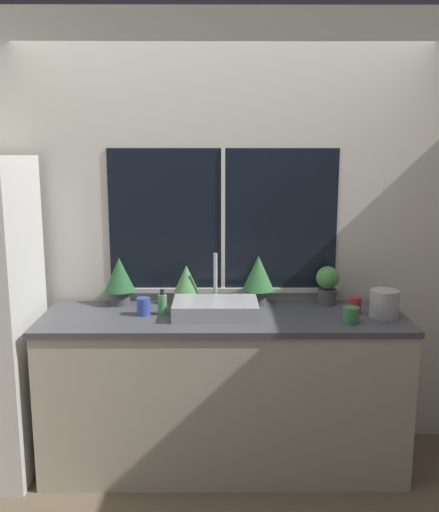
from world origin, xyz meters
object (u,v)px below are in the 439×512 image
potted_plant_far_right (327,283)px  mug_red (355,305)px  sink (215,308)px  soap_bottle (162,304)px  potted_plant_center_right (258,275)px  kettle (384,302)px  potted_plant_center_left (186,283)px  potted_plant_far_left (120,278)px  mug_green (351,315)px  mug_blue (144,306)px

potted_plant_far_right → mug_red: bearing=-59.0°
sink → soap_bottle: (-0.31, 0.03, 0.02)m
potted_plant_center_right → kettle: (0.70, -0.27, -0.10)m
potted_plant_center_left → potted_plant_center_right: size_ratio=0.81×
potted_plant_far_left → potted_plant_center_right: 0.85m
potted_plant_center_right → potted_plant_far_right: size_ratio=1.28×
mug_green → kettle: bearing=27.7°
potted_plant_center_right → soap_bottle: 0.62m
potted_plant_far_right → mug_green: bearing=-81.0°
mug_red → kettle: 0.17m
potted_plant_center_right → mug_blue: size_ratio=2.97×
potted_plant_far_right → mug_blue: 1.13m
mug_blue → mug_red: bearing=0.9°
sink → potted_plant_center_left: sink is taller
potted_plant_center_left → mug_blue: bearing=-136.5°
sink → potted_plant_center_left: size_ratio=1.96×
potted_plant_center_left → potted_plant_far_right: 0.87m
potted_plant_far_right → mug_blue: size_ratio=2.32×
potted_plant_center_right → potted_plant_center_left: bearing=180.0°
potted_plant_far_left → mug_red: size_ratio=2.93×
kettle → potted_plant_center_left: bearing=166.8°
potted_plant_center_right → soap_bottle: size_ratio=2.04×
mug_green → potted_plant_far_left: bearing=164.1°
potted_plant_far_right → soap_bottle: bearing=-168.0°
sink → potted_plant_far_right: bearing=19.3°
sink → potted_plant_center_left: 0.31m
potted_plant_center_right → sink: bearing=-137.3°
sink → mug_blue: sink is taller
potted_plant_far_right → kettle: (0.27, -0.27, -0.05)m
sink → potted_plant_far_left: bearing=157.6°
sink → kettle: (0.96, -0.03, 0.04)m
soap_bottle → mug_blue: 0.11m
mug_red → mug_blue: size_ratio=0.98×
potted_plant_center_left → potted_plant_far_right: potted_plant_center_left is taller
potted_plant_far_right → kettle: 0.39m
potted_plant_far_right → kettle: potted_plant_far_right is taller
mug_red → mug_green: bearing=-110.3°
sink → potted_plant_far_left: 0.65m
sink → potted_plant_far_right: 0.74m
sink → potted_plant_center_right: size_ratio=1.59×
mug_red → mug_blue: bearing=-179.1°
potted_plant_far_left → potted_plant_far_right: size_ratio=1.24×
sink → mug_blue: (-0.42, 0.02, 0.00)m
soap_bottle → mug_green: soap_bottle is taller
mug_red → potted_plant_far_left: bearing=171.6°
potted_plant_far_right → mug_red: size_ratio=2.37×
potted_plant_center_right → kettle: potted_plant_center_right is taller
potted_plant_far_right → mug_red: potted_plant_far_right is taller
potted_plant_center_right → potted_plant_far_right: 0.43m
potted_plant_center_left → potted_plant_far_right: bearing=0.0°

